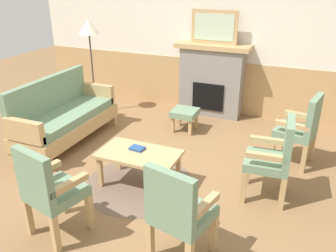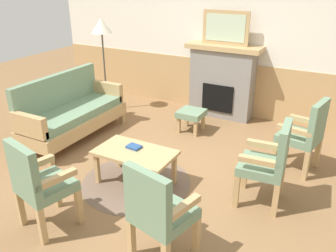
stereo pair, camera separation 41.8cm
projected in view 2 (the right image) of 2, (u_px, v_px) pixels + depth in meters
ground_plane at (155, 174)px, 4.59m from camera, size 14.00×14.00×0.00m
wall_back at (230, 41)px, 6.15m from camera, size 7.20×0.14×2.70m
fireplace at (222, 81)px, 6.21m from camera, size 1.30×0.44×1.28m
framed_picture at (226, 28)px, 5.85m from camera, size 0.80×0.04×0.56m
couch at (71, 113)px, 5.48m from camera, size 0.70×1.80×0.98m
coffee_table at (135, 155)px, 4.25m from camera, size 0.96×0.56×0.44m
round_rug at (136, 182)px, 4.41m from camera, size 1.36×1.36×0.01m
book_on_table at (134, 147)px, 4.31m from camera, size 0.18×0.14×0.03m
footstool at (191, 115)px, 5.72m from camera, size 0.40×0.40×0.36m
armchair_near_fireplace at (305, 132)px, 4.49m from camera, size 0.56×0.56×0.98m
armchair_by_window_left at (269, 161)px, 3.82m from camera, size 0.52×0.52×0.98m
armchair_front_left at (39, 182)px, 3.44m from camera, size 0.58×0.58×0.98m
armchair_front_center at (158, 210)px, 3.03m from camera, size 0.58×0.58×0.98m
floor_lamp_by_couch at (102, 32)px, 6.17m from camera, size 0.36×0.36×1.68m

